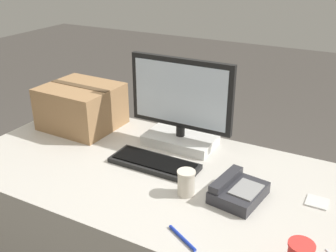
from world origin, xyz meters
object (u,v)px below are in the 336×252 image
pen_marker (182,238)px  sticky_note_pad (317,202)px  monitor (181,111)px  desk_phone (237,191)px  cardboard_box (82,106)px  paper_cup_left (186,183)px  keyboard (154,163)px

pen_marker → sticky_note_pad: bearing=-101.9°
monitor → pen_marker: 0.74m
monitor → desk_phone: monitor is taller
desk_phone → cardboard_box: bearing=173.7°
sticky_note_pad → desk_phone: bearing=-158.4°
monitor → paper_cup_left: (0.22, -0.39, -0.13)m
paper_cup_left → keyboard: bearing=148.4°
monitor → pen_marker: (0.33, -0.64, -0.17)m
desk_phone → keyboard: bearing=179.6°
desk_phone → monitor: bearing=151.0°
keyboard → sticky_note_pad: size_ratio=5.06×
keyboard → paper_cup_left: bearing=-31.1°
monitor → desk_phone: 0.54m
desk_phone → sticky_note_pad: desk_phone is taller
keyboard → paper_cup_left: (0.23, -0.14, 0.04)m
keyboard → pen_marker: size_ratio=3.06×
desk_phone → paper_cup_left: (-0.19, -0.08, 0.02)m
paper_cup_left → cardboard_box: 0.87m
paper_cup_left → sticky_note_pad: bearing=21.6°
paper_cup_left → pen_marker: (0.11, -0.25, -0.05)m
keyboard → monitor: bearing=88.6°
desk_phone → cardboard_box: cardboard_box is taller
desk_phone → pen_marker: desk_phone is taller
paper_cup_left → sticky_note_pad: (0.48, 0.19, -0.05)m
monitor → keyboard: monitor is taller
paper_cup_left → sticky_note_pad: 0.52m
keyboard → sticky_note_pad: keyboard is taller
keyboard → desk_phone: (0.42, -0.06, 0.02)m
monitor → paper_cup_left: bearing=-60.5°
monitor → pen_marker: monitor is taller
paper_cup_left → cardboard_box: (-0.80, 0.34, 0.06)m
paper_cup_left → pen_marker: size_ratio=0.80×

